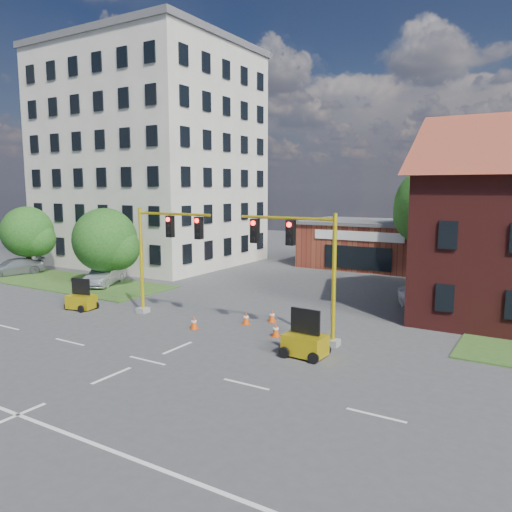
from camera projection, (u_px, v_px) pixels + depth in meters
name	position (u px, v px, depth m)	size (l,w,h in m)	color
ground	(147.00, 361.00, 21.32)	(120.00, 120.00, 0.00)	#3F3F41
grass_verge_nw	(50.00, 279.00, 40.04)	(22.00, 6.00, 0.08)	#2C4E1D
lane_markings	(91.00, 384.00, 18.77)	(60.00, 36.00, 0.01)	white
office_block	(149.00, 157.00, 48.73)	(18.40, 15.40, 20.60)	#BCB7A5
brick_shop	(372.00, 244.00, 46.44)	(12.40, 8.40, 4.30)	maroon
tree_large	(446.00, 210.00, 40.00)	(7.74, 7.37, 9.45)	#372514
tree_nw_front	(108.00, 242.00, 36.88)	(4.97, 4.73, 5.85)	#372514
tree_nw_rear	(30.00, 234.00, 42.42)	(4.53, 4.32, 5.76)	#372514
signal_mast_west	(162.00, 249.00, 28.10)	(5.30, 0.60, 6.20)	gray
signal_mast_east	(302.00, 260.00, 23.64)	(5.30, 0.60, 6.20)	gray
trailer_west	(81.00, 300.00, 30.19)	(1.77, 1.36, 1.81)	yellow
trailer_east	(305.00, 342.00, 21.74)	(1.85, 1.29, 2.04)	yellow
cone_a	(194.00, 323.00, 26.00)	(0.40, 0.40, 0.70)	#D6450B
cone_b	(246.00, 318.00, 26.90)	(0.40, 0.40, 0.70)	#D6450B
cone_c	(276.00, 330.00, 24.67)	(0.40, 0.40, 0.70)	#D6450B
cone_d	(272.00, 316.00, 27.37)	(0.40, 0.40, 0.70)	#D6450B
pickup_white	(449.00, 297.00, 29.97)	(2.75, 5.97, 1.66)	white
sedan_silver_front	(105.00, 276.00, 37.61)	(1.59, 4.57, 1.51)	#9A9DA1
sedan_silver_rear	(14.00, 267.00, 41.95)	(1.97, 4.85, 1.41)	#9A9DA1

